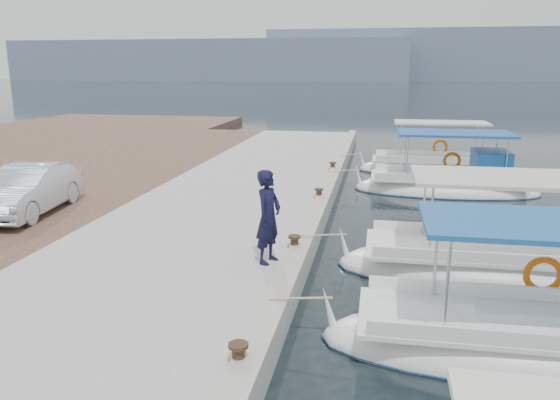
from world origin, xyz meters
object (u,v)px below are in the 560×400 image
Objects in this scene: fisherman at (268,217)px; parked_car at (28,190)px; fishing_caique_e at (434,170)px; fishing_caique_b at (536,349)px; fishing_caique_d at (449,187)px; fishing_caique_c at (498,269)px.

parked_car is at bearing 87.38° from fisherman.
fisherman is (-4.64, -13.81, 1.36)m from fishing_caique_e.
fishing_caique_b is 1.67× the size of parked_car.
fishing_caique_d is at bearing 23.63° from parked_car.
fisherman is (-4.81, -9.83, 1.29)m from fishing_caique_d.
fishing_caique_e is 14.63m from fisherman.
fisherman is at bearing 155.50° from fishing_caique_b.
parked_car is (-12.01, -11.13, 1.05)m from fishing_caique_e.
fishing_caique_b and fishing_caique_c have the same top height.
fisherman is at bearing -108.57° from fishing_caique_e.
fishing_caique_b is 3.48× the size of fisherman.
fishing_caique_e is (-0.27, 12.35, 0.00)m from fishing_caique_c.
fishing_caique_c is at bearing -88.73° from fishing_caique_e.
parked_car is at bearing -137.17° from fishing_caique_e.
fisherman is 7.85m from parked_car.
fishing_caique_d and fishing_caique_e have the same top height.
fishing_caique_d reaches higher than parked_car.
fishing_caique_d is 11.02m from fisherman.
parked_car is (-12.18, -7.15, 0.98)m from fishing_caique_d.
parked_car is at bearing 158.20° from fishing_caique_b.
fishing_caique_e is at bearing 90.51° from fishing_caique_b.
fisherman is at bearing -116.06° from fishing_caique_d.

